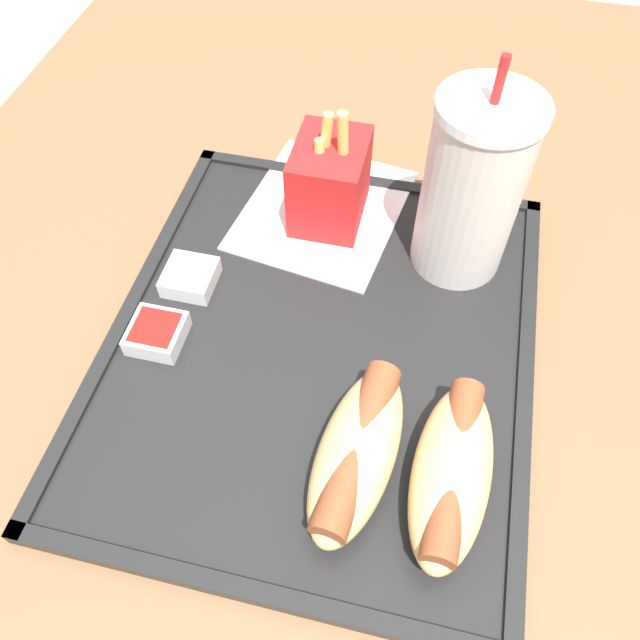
{
  "coord_description": "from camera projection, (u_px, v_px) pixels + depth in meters",
  "views": [
    {
      "loc": [
        0.29,
        0.02,
        1.13
      ],
      "look_at": [
        0.02,
        -0.04,
        0.75
      ],
      "focal_mm": 35.0,
      "sensor_mm": 36.0,
      "label": 1
    }
  ],
  "objects": [
    {
      "name": "soda_cup",
      "position": [
        472.0,
        189.0,
        0.49
      ],
      "size": [
        0.08,
        0.08,
        0.19
      ],
      "color": "silver",
      "rests_on": "food_tray"
    },
    {
      "name": "paper_napkin",
      "position": [
        323.0,
        209.0,
        0.59
      ],
      "size": [
        0.18,
        0.16,
        0.0
      ],
      "color": "white",
      "rests_on": "food_tray"
    },
    {
      "name": "dining_table",
      "position": [
        353.0,
        495.0,
        0.8
      ],
      "size": [
        1.22,
        0.93,
        0.71
      ],
      "color": "brown",
      "rests_on": "ground_plane"
    },
    {
      "name": "ground_plane",
      "position": [
        344.0,
        567.0,
        1.09
      ],
      "size": [
        8.0,
        8.0,
        0.0
      ],
      "primitive_type": "plane",
      "color": "#ADA393"
    },
    {
      "name": "hot_dog_near",
      "position": [
        357.0,
        452.0,
        0.42
      ],
      "size": [
        0.14,
        0.07,
        0.05
      ],
      "color": "#DBB270",
      "rests_on": "food_tray"
    },
    {
      "name": "sauce_cup_mayo",
      "position": [
        190.0,
        277.0,
        0.53
      ],
      "size": [
        0.04,
        0.04,
        0.02
      ],
      "color": "silver",
      "rests_on": "food_tray"
    },
    {
      "name": "fries_carton",
      "position": [
        330.0,
        182.0,
        0.55
      ],
      "size": [
        0.08,
        0.06,
        0.12
      ],
      "color": "red",
      "rests_on": "food_tray"
    },
    {
      "name": "hot_dog_far",
      "position": [
        452.0,
        472.0,
        0.41
      ],
      "size": [
        0.14,
        0.06,
        0.05
      ],
      "color": "#DBB270",
      "rests_on": "food_tray"
    },
    {
      "name": "food_tray",
      "position": [
        320.0,
        345.0,
        0.51
      ],
      "size": [
        0.4,
        0.34,
        0.01
      ],
      "color": "black",
      "rests_on": "dining_table"
    },
    {
      "name": "sauce_cup_ketchup",
      "position": [
        157.0,
        333.0,
        0.5
      ],
      "size": [
        0.04,
        0.04,
        0.02
      ],
      "color": "silver",
      "rests_on": "food_tray"
    }
  ]
}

